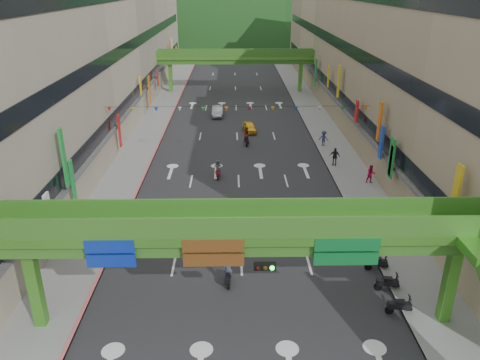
{
  "coord_description": "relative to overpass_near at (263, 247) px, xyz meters",
  "views": [
    {
      "loc": [
        -0.53,
        -14.64,
        17.32
      ],
      "look_at": [
        0.0,
        18.0,
        3.5
      ],
      "focal_mm": 35.0,
      "sensor_mm": 36.0,
      "label": 1
    }
  ],
  "objects": [
    {
      "name": "building_row_right",
      "position": [
        18.0,
        44.62,
        4.25
      ],
      "size": [
        12.8,
        95.0,
        19.0
      ],
      "color": "gray",
      "rests_on": "ground"
    },
    {
      "name": "sidewalk_right",
      "position": [
        10.07,
        44.62,
        -5.13
      ],
      "size": [
        4.0,
        140.0,
        0.15
      ],
      "primitive_type": "cube",
      "color": "gray",
      "rests_on": "ground"
    },
    {
      "name": "car_silver",
      "position": [
        -3.58,
        44.04,
        -4.51
      ],
      "size": [
        1.48,
        4.23,
        1.39
      ],
      "primitive_type": "imported",
      "rotation": [
        0.0,
        0.0,
        0.0
      ],
      "color": "#A9ABB2",
      "rests_on": "ground"
    },
    {
      "name": "scooter_rider_near",
      "position": [
        -1.8,
        4.31,
        -4.28
      ],
      "size": [
        0.64,
        1.6,
        2.0
      ],
      "color": "black",
      "rests_on": "ground"
    },
    {
      "name": "scooter_rider_mid",
      "position": [
        0.15,
        31.09,
        -4.05
      ],
      "size": [
        0.97,
        1.6,
        2.21
      ],
      "color": "black",
      "rests_on": "ground"
    },
    {
      "name": "bunting_string",
      "position": [
        -0.93,
        24.62,
        0.75
      ],
      "size": [
        26.0,
        0.36,
        0.47
      ],
      "color": "black",
      "rests_on": "ground"
    },
    {
      "name": "hill_left",
      "position": [
        -15.93,
        154.62,
        -5.21
      ],
      "size": [
        168.0,
        140.0,
        112.0
      ],
      "primitive_type": "ellipsoid",
      "color": "#1C4419",
      "rests_on": "ground"
    },
    {
      "name": "building_row_left",
      "position": [
        -19.86,
        44.62,
        4.25
      ],
      "size": [
        12.8,
        95.0,
        19.0
      ],
      "color": "#9E937F",
      "rests_on": "ground"
    },
    {
      "name": "sidewalk_left",
      "position": [
        -11.93,
        44.62,
        -5.13
      ],
      "size": [
        4.0,
        140.0,
        0.15
      ],
      "primitive_type": "cube",
      "color": "gray",
      "rests_on": "ground"
    },
    {
      "name": "overpass_near",
      "position": [
        0.0,
        0.0,
        0.0
      ],
      "size": [
        28.0,
        12.27,
        7.1
      ],
      "color": "#4C9E2D",
      "rests_on": "ground"
    },
    {
      "name": "parked_scooter_row",
      "position": [
        7.87,
        4.62,
        -4.68
      ],
      "size": [
        1.6,
        7.17,
        1.08
      ],
      "color": "black",
      "rests_on": "ground"
    },
    {
      "name": "curb_left",
      "position": [
        -10.03,
        44.62,
        -5.12
      ],
      "size": [
        0.2,
        140.0,
        0.18
      ],
      "primitive_type": "cube",
      "color": "#CC5959",
      "rests_on": "ground"
    },
    {
      "name": "scooter_rider_far",
      "position": [
        -2.91,
        21.42,
        -4.3
      ],
      "size": [
        0.74,
        1.6,
        1.83
      ],
      "color": "maroon",
      "rests_on": "ground"
    },
    {
      "name": "curb_right",
      "position": [
        8.17,
        44.62,
        -5.12
      ],
      "size": [
        0.2,
        140.0,
        0.18
      ],
      "primitive_type": "cube",
      "color": "gray",
      "rests_on": "ground"
    },
    {
      "name": "pedestrian_blue",
      "position": [
        8.87,
        30.5,
        -4.34
      ],
      "size": [
        0.96,
        0.84,
        1.74
      ],
      "primitive_type": "imported",
      "rotation": [
        0.0,
        0.0,
        2.66
      ],
      "color": "#2D2F54",
      "rests_on": "ground"
    },
    {
      "name": "road_slab",
      "position": [
        -0.93,
        44.62,
        -5.2
      ],
      "size": [
        18.0,
        140.0,
        0.02
      ],
      "primitive_type": "cube",
      "color": "#28282B",
      "rests_on": "ground"
    },
    {
      "name": "pedestrian_red",
      "position": [
        11.27,
        19.65,
        -4.33
      ],
      "size": [
        0.9,
        0.73,
        1.75
      ],
      "primitive_type": "imported",
      "rotation": [
        0.0,
        0.0,
        0.09
      ],
      "color": "#BC0A3C",
      "rests_on": "ground"
    },
    {
      "name": "car_yellow",
      "position": [
        0.65,
        36.41,
        -4.6
      ],
      "size": [
        1.84,
        3.72,
        1.22
      ],
      "primitive_type": "imported",
      "rotation": [
        0.0,
        0.0,
        0.11
      ],
      "color": "yellow",
      "rests_on": "ground"
    },
    {
      "name": "hill_right",
      "position": [
        24.07,
        174.62,
        -5.21
      ],
      "size": [
        208.0,
        176.0,
        128.0
      ],
      "primitive_type": "ellipsoid",
      "color": "#1C4419",
      "rests_on": "ground"
    },
    {
      "name": "pedestrian_dark",
      "position": [
        8.87,
        24.37,
        -4.29
      ],
      "size": [
        1.16,
        0.81,
        1.82
      ],
      "primitive_type": "imported",
      "rotation": [
        0.0,
        0.0,
        -0.38
      ],
      "color": "black",
      "rests_on": "ground"
    },
    {
      "name": "overpass_far",
      "position": [
        -0.93,
        59.62,
        0.2
      ],
      "size": [
        28.0,
        2.2,
        7.1
      ],
      "color": "#4C9E2D",
      "rests_on": "ground"
    }
  ]
}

